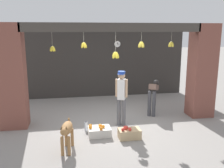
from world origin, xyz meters
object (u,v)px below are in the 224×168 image
Objects in this scene: wall_clock at (117,44)px; shopkeeper at (121,95)px; worker_stooping at (153,93)px; fruit_crate_apples at (129,133)px; water_bottle at (86,126)px; fruit_crate_oranges at (99,131)px; dog at (67,131)px.

shopkeeper is at bearing -99.08° from wall_clock.
worker_stooping is 4.06× the size of wall_clock.
wall_clock reaches higher than worker_stooping.
water_bottle is at bearing 146.82° from fruit_crate_apples.
shopkeeper is at bearing 91.08° from fruit_crate_apples.
shopkeeper is 1.29m from water_bottle.
fruit_crate_oranges is at bearing -50.88° from water_bottle.
wall_clock is at bearing 165.88° from dog.
dog is at bearing -164.25° from fruit_crate_apples.
water_bottle is (0.49, 1.09, -0.36)m from dog.
dog is at bearing -138.22° from fruit_crate_oranges.
water_bottle is (-2.20, -0.99, -0.57)m from worker_stooping.
dog is 1.13m from fruit_crate_oranges.
wall_clock is (0.52, 3.23, 1.20)m from shopkeeper.
water_bottle is at bearing -113.87° from wall_clock.
fruit_crate_apples reaches higher than water_bottle.
worker_stooping is at bearing 54.59° from fruit_crate_apples.
worker_stooping is 2.11m from fruit_crate_apples.
shopkeeper is 2.74× the size of fruit_crate_oranges.
water_bottle is (-1.02, 0.67, -0.01)m from fruit_crate_apples.
dog is 1.60× the size of fruit_crate_apples.
water_bottle is at bearing 165.67° from dog.
wall_clock is (1.21, 3.82, 1.98)m from fruit_crate_oranges.
fruit_crate_oranges is (-1.89, -1.37, -0.57)m from worker_stooping.
fruit_crate_apples is (0.71, -0.29, 0.01)m from fruit_crate_oranges.
fruit_crate_apples is (0.02, -0.88, -0.77)m from shopkeeper.
fruit_crate_oranges is 2.20× the size of wall_clock.
shopkeeper is at bearing 140.95° from dog.
dog reaches higher than fruit_crate_apples.
dog is 0.83× the size of worker_stooping.
wall_clock is at bearing 83.07° from fruit_crate_apples.
wall_clock is (2.01, 4.53, 1.61)m from dog.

